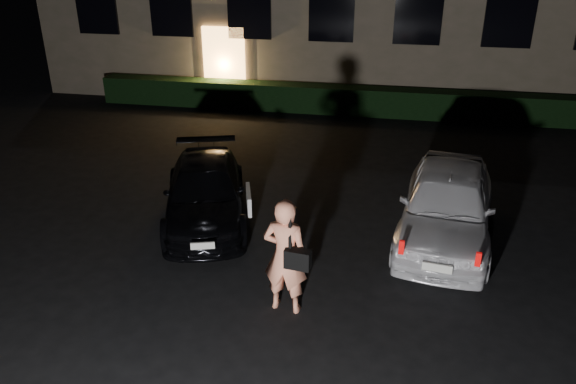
# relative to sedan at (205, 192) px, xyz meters

# --- Properties ---
(ground) EXTENTS (80.00, 80.00, 0.00)m
(ground) POSITION_rel_sedan_xyz_m (1.50, -2.81, -0.56)
(ground) COLOR black
(ground) RESTS_ON ground
(hedge) EXTENTS (15.00, 0.70, 0.85)m
(hedge) POSITION_rel_sedan_xyz_m (1.50, 7.69, -0.13)
(hedge) COLOR black
(hedge) RESTS_ON ground
(sedan) EXTENTS (2.62, 4.14, 1.12)m
(sedan) POSITION_rel_sedan_xyz_m (0.00, 0.00, 0.00)
(sedan) COLOR black
(sedan) RESTS_ON ground
(hatch) EXTENTS (2.16, 4.27, 1.39)m
(hatch) POSITION_rel_sedan_xyz_m (4.68, 0.06, 0.14)
(hatch) COLOR white
(hatch) RESTS_ON ground
(man) EXTENTS (0.78, 0.53, 1.87)m
(man) POSITION_rel_sedan_xyz_m (2.16, -2.69, 0.38)
(man) COLOR #FF9874
(man) RESTS_ON ground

